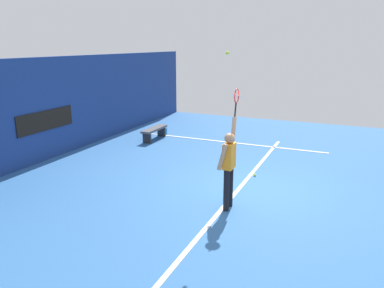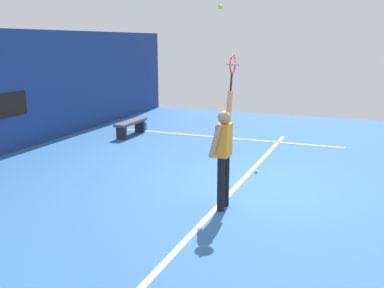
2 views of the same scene
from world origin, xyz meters
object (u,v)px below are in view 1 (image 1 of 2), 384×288
at_px(water_bottle, 166,131).
at_px(spare_ball, 255,175).
at_px(tennis_ball, 227,53).
at_px(tennis_player, 229,164).
at_px(tennis_racket, 237,97).
at_px(court_bench, 154,131).

xyz_separation_m(water_bottle, spare_ball, (-3.31, -4.45, -0.09)).
bearing_deg(spare_ball, tennis_ball, 177.77).
relative_size(tennis_player, tennis_ball, 29.22).
bearing_deg(tennis_ball, tennis_racket, -6.52).
distance_m(water_bottle, spare_ball, 5.54).
xyz_separation_m(tennis_player, tennis_racket, (0.40, -0.00, 1.37)).
bearing_deg(water_bottle, court_bench, -180.00).
distance_m(tennis_ball, spare_ball, 4.02).
height_order(court_bench, water_bottle, court_bench).
xyz_separation_m(tennis_player, spare_ball, (2.22, -0.04, -0.98)).
bearing_deg(tennis_racket, tennis_ball, 173.48).
bearing_deg(court_bench, water_bottle, 0.00).
xyz_separation_m(tennis_ball, spare_ball, (2.33, -0.09, -3.27)).
bearing_deg(tennis_racket, court_bench, 46.55).
height_order(tennis_player, court_bench, tennis_player).
bearing_deg(court_bench, tennis_player, -136.06).
bearing_deg(tennis_player, tennis_ball, 154.46).
bearing_deg(court_bench, spare_ball, -117.96).
xyz_separation_m(tennis_player, water_bottle, (5.52, 4.41, -0.89)).
bearing_deg(tennis_player, spare_ball, -0.95).
distance_m(tennis_player, water_bottle, 7.12).
bearing_deg(tennis_ball, water_bottle, 37.71).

